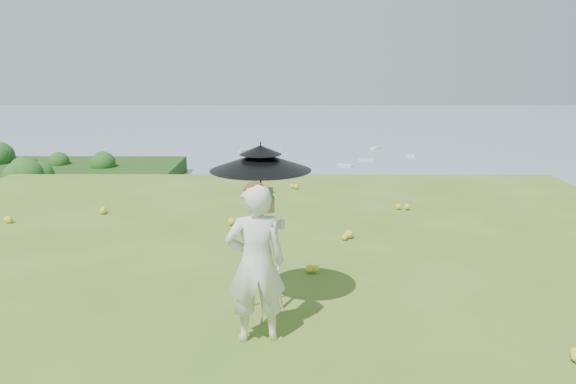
# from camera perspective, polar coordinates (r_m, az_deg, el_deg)

# --- Properties ---
(ground) EXTENTS (14.00, 14.00, 0.00)m
(ground) POSITION_cam_1_polar(r_m,az_deg,el_deg) (7.82, -1.86, -8.50)
(ground) COLOR #496F1F
(ground) RESTS_ON ground
(shoreline_tier) EXTENTS (170.00, 28.00, 8.00)m
(shoreline_tier) POSITION_cam_1_polar(r_m,az_deg,el_deg) (90.99, 0.08, -12.00)
(shoreline_tier) COLOR #696454
(shoreline_tier) RESTS_ON bay_water
(bay_water) EXTENTS (700.00, 700.00, 0.00)m
(bay_water) POSITION_cam_1_polar(r_m,az_deg,el_deg) (249.99, 0.21, 4.83)
(bay_water) COLOR #7087A1
(bay_water) RESTS_ON ground
(peninsula) EXTENTS (90.00, 60.00, 12.00)m
(peninsula) POSITION_cam_1_polar(r_m,az_deg,el_deg) (181.69, -24.22, 2.02)
(peninsula) COLOR #19380F
(peninsula) RESTS_ON bay_water
(slope_trees) EXTENTS (110.00, 50.00, 6.00)m
(slope_trees) POSITION_cam_1_polar(r_m,az_deg,el_deg) (45.89, -0.10, -9.65)
(slope_trees) COLOR #194916
(slope_trees) RESTS_ON forest_slope
(harbor_town) EXTENTS (110.00, 22.00, 5.00)m
(harbor_town) POSITION_cam_1_polar(r_m,az_deg,el_deg) (88.41, 0.08, -8.19)
(harbor_town) COLOR silver
(harbor_town) RESTS_ON shoreline_tier
(moored_boats) EXTENTS (140.00, 140.00, 0.70)m
(moored_boats) POSITION_cam_1_polar(r_m,az_deg,el_deg) (172.65, -3.97, 1.06)
(moored_boats) COLOR silver
(moored_boats) RESTS_ON bay_water
(wildflowers) EXTENTS (10.00, 10.50, 0.12)m
(wildflowers) POSITION_cam_1_polar(r_m,az_deg,el_deg) (8.03, -1.80, -7.44)
(wildflowers) COLOR yellow
(wildflowers) RESTS_ON ground
(painter) EXTENTS (0.68, 0.51, 1.70)m
(painter) POSITION_cam_1_polar(r_m,az_deg,el_deg) (5.85, -3.29, -7.27)
(painter) COLOR silver
(painter) RESTS_ON ground
(field_easel) EXTENTS (0.65, 0.65, 1.53)m
(field_easel) POSITION_cam_1_polar(r_m,az_deg,el_deg) (6.45, -2.68, -6.06)
(field_easel) COLOR #AA8447
(field_easel) RESTS_ON ground
(sun_umbrella) EXTENTS (1.34, 1.34, 0.77)m
(sun_umbrella) POSITION_cam_1_polar(r_m,az_deg,el_deg) (6.24, -2.79, 1.66)
(sun_umbrella) COLOR black
(sun_umbrella) RESTS_ON field_easel
(painter_cap) EXTENTS (0.26, 0.30, 0.10)m
(painter_cap) POSITION_cam_1_polar(r_m,az_deg,el_deg) (5.62, -3.39, 0.42)
(painter_cap) COLOR pink
(painter_cap) RESTS_ON painter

